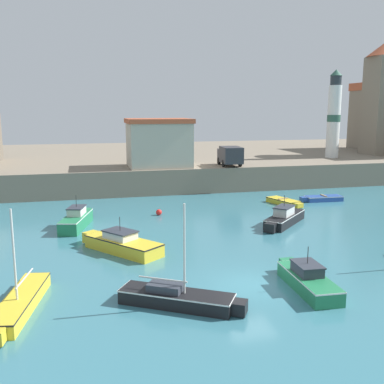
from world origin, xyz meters
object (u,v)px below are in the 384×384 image
Objects in this scene: motorboat_black_4 at (284,218)px; motorboat_yellow_5 at (121,243)px; dinghy_yellow_1 at (284,201)px; lighthouse at (334,116)px; dinghy_blue_7 at (322,198)px; truck_on_quay at (230,155)px; motorboat_green_2 at (77,219)px; sailboat_yellow_0 at (20,303)px; mooring_buoy at (159,212)px; sailboat_black_3 at (178,297)px; harbor_shed_near_wharf at (159,143)px; motorboat_green_6 at (307,279)px.

motorboat_black_4 is 13.85m from motorboat_yellow_5.
dinghy_yellow_1 is 0.37× the size of lighthouse.
dinghy_blue_7 is at bearing 44.64° from motorboat_black_4.
motorboat_green_2 is at bearing -142.51° from truck_on_quay.
motorboat_yellow_5 is (-16.71, -11.00, 0.26)m from dinghy_yellow_1.
mooring_buoy is (9.39, 17.10, -0.12)m from sailboat_yellow_0.
motorboat_yellow_5 is (-1.87, 8.97, 0.11)m from sailboat_black_3.
truck_on_quay is at bearing 46.44° from mooring_buoy.
sailboat_yellow_0 is 1.54× the size of dinghy_yellow_1.
motorboat_green_2 is 21.65m from truck_on_quay.
motorboat_yellow_5 is at bearing 101.76° from sailboat_black_3.
dinghy_blue_7 is 11.56m from truck_on_quay.
mooring_buoy is (6.94, 2.47, -0.37)m from motorboat_green_2.
mooring_buoy is at bearing -172.79° from dinghy_blue_7.
mooring_buoy is at bearing -99.89° from harbor_shed_near_wharf.
motorboat_black_4 is at bearing 31.73° from sailboat_yellow_0.
motorboat_yellow_5 is at bearing -67.62° from motorboat_green_2.
motorboat_yellow_5 is at bearing -125.27° from truck_on_quay.
motorboat_black_4 is 1.17× the size of truck_on_quay.
dinghy_yellow_1 is at bearing -172.76° from dinghy_blue_7.
dinghy_blue_7 is (7.84, 7.74, -0.27)m from motorboat_black_4.
dinghy_yellow_1 is 0.61× the size of harbor_shed_near_wharf.
harbor_shed_near_wharf reaches higher than motorboat_black_4.
truck_on_quay is at bearing 106.19° from dinghy_yellow_1.
mooring_buoy is 0.05× the size of lighthouse.
lighthouse is (30.14, 25.15, 7.73)m from motorboat_yellow_5.
truck_on_quay is (12.25, 28.93, 3.55)m from sailboat_black_3.
truck_on_quay reaches higher than motorboat_green_2.
truck_on_quay reaches higher than motorboat_black_4.
harbor_shed_near_wharf is (-24.00, -3.92, -2.81)m from lighthouse.
sailboat_black_3 reaches higher than dinghy_blue_7.
sailboat_black_3 is 0.51× the size of lighthouse.
lighthouse is at bearing 57.61° from motorboat_green_6.
sailboat_black_3 reaches higher than motorboat_yellow_5.
harbor_shed_near_wharf is at bearing 73.86° from motorboat_yellow_5.
harbor_shed_near_wharf is at bearing 170.95° from truck_on_quay.
sailboat_yellow_0 is at bearing -118.78° from mooring_buoy.
dinghy_blue_7 is 18.58m from harbor_shed_near_wharf.
motorboat_green_2 is 17.56m from harbor_shed_near_wharf.
dinghy_yellow_1 is 0.78× the size of motorboat_green_6.
motorboat_black_4 is at bearing -135.36° from dinghy_blue_7.
motorboat_green_2 is 1.34× the size of dinghy_blue_7.
sailboat_yellow_0 is 1.27× the size of motorboat_black_4.
motorboat_green_2 reaches higher than dinghy_yellow_1.
dinghy_yellow_1 is 21.08m from lighthouse.
motorboat_yellow_5 is 24.11m from dinghy_blue_7.
dinghy_blue_7 is 8.35× the size of mooring_buoy.
motorboat_green_2 is 24.46m from dinghy_blue_7.
mooring_buoy is 31.48m from lighthouse.
motorboat_green_2 is at bearing -122.21° from harbor_shed_near_wharf.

